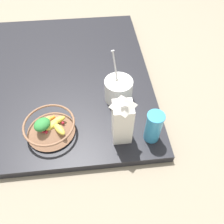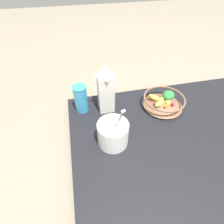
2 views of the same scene
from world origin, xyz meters
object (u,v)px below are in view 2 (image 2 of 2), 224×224
at_px(milk_carton, 106,90).
at_px(yogurt_tub, 113,133).
at_px(fruit_bowl, 164,101).
at_px(drinking_cup, 81,98).

distance_m(milk_carton, yogurt_tub, 0.24).
height_order(milk_carton, yogurt_tub, milk_carton).
bearing_deg(fruit_bowl, milk_carton, -10.35).
relative_size(fruit_bowl, yogurt_tub, 0.90).
xyz_separation_m(milk_carton, yogurt_tub, (0.01, 0.23, -0.06)).
bearing_deg(fruit_bowl, drinking_cup, -9.44).
xyz_separation_m(fruit_bowl, drinking_cup, (0.44, -0.07, 0.04)).
height_order(fruit_bowl, drinking_cup, drinking_cup).
bearing_deg(fruit_bowl, yogurt_tub, 28.35).
distance_m(fruit_bowl, drinking_cup, 0.44).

